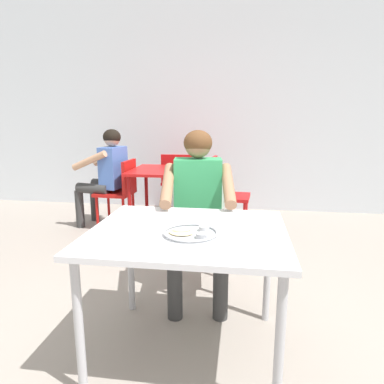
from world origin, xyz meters
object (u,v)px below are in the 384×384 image
object	(u,v)px
table_background_red	(172,177)
table_foreground	(188,243)
thali_tray	(191,233)
chair_foreground	(198,223)
chair_red_right	(223,190)
chair_red_far	(179,179)
diner_foreground	(198,201)
patron_background	(107,169)
chair_red_left	(121,189)

from	to	relation	value
table_background_red	table_foreground	bearing A→B (deg)	-76.11
thali_tray	chair_foreground	bearing A→B (deg)	94.78
chair_red_right	chair_red_far	world-z (taller)	chair_red_right
table_foreground	chair_foreground	bearing A→B (deg)	93.53
thali_tray	table_background_red	distance (m)	2.29
diner_foreground	chair_red_right	size ratio (longest dim) A/B	1.40
diner_foreground	table_background_red	xyz separation A→B (m)	(-0.50, 1.50, -0.10)
chair_foreground	chair_red_far	size ratio (longest dim) A/B	1.01
table_foreground	chair_red_right	bearing A→B (deg)	88.18
thali_tray	patron_background	size ratio (longest dim) A/B	0.24
chair_red_right	thali_tray	bearing A→B (deg)	-91.09
chair_red_left	chair_red_far	world-z (taller)	chair_red_far
diner_foreground	table_background_red	distance (m)	1.58
table_foreground	patron_background	size ratio (longest dim) A/B	0.88
thali_tray	chair_red_far	distance (m)	2.96
diner_foreground	table_background_red	bearing A→B (deg)	108.38
chair_foreground	diner_foreground	distance (m)	0.32
chair_red_right	table_foreground	bearing A→B (deg)	-91.82
table_foreground	thali_tray	distance (m)	0.12
table_foreground	chair_foreground	xyz separation A→B (m)	(-0.05, 0.86, -0.15)
diner_foreground	chair_red_right	xyz separation A→B (m)	(0.10, 1.48, -0.23)
chair_red_right	patron_background	size ratio (longest dim) A/B	0.74
chair_red_right	table_background_red	bearing A→B (deg)	178.07
patron_background	chair_red_right	bearing A→B (deg)	-1.57
chair_foreground	chair_red_far	distance (m)	2.02
table_foreground	thali_tray	size ratio (longest dim) A/B	3.68
table_foreground	chair_red_left	size ratio (longest dim) A/B	1.26
table_foreground	chair_red_left	xyz separation A→B (m)	(-1.14, 2.11, -0.17)
thali_tray	patron_background	xyz separation A→B (m)	(-1.35, 2.24, -0.03)
thali_tray	chair_red_left	bearing A→B (deg)	117.94
diner_foreground	table_background_red	world-z (taller)	diner_foreground
table_foreground	table_background_red	size ratio (longest dim) A/B	1.12
diner_foreground	chair_red_right	world-z (taller)	diner_foreground
chair_red_left	chair_red_far	distance (m)	0.90
diner_foreground	chair_foreground	bearing A→B (deg)	95.82
chair_red_right	chair_red_far	size ratio (longest dim) A/B	1.05
table_foreground	chair_red_right	size ratio (longest dim) A/B	1.18
chair_foreground	chair_red_right	xyz separation A→B (m)	(0.12, 1.26, 0.00)
chair_red_far	diner_foreground	bearing A→B (deg)	-75.98
chair_red_left	chair_red_right	size ratio (longest dim) A/B	0.94
table_foreground	diner_foreground	world-z (taller)	diner_foreground
chair_foreground	table_background_red	xyz separation A→B (m)	(-0.48, 1.28, 0.14)
chair_red_left	patron_background	bearing A→B (deg)	166.10
table_foreground	chair_red_left	world-z (taller)	chair_red_left
diner_foreground	chair_red_far	world-z (taller)	diner_foreground
table_foreground	patron_background	xyz separation A→B (m)	(-1.32, 2.16, 0.05)
chair_foreground	chair_red_right	distance (m)	1.27
diner_foreground	patron_background	size ratio (longest dim) A/B	1.04
thali_tray	chair_red_left	distance (m)	2.50
table_background_red	chair_red_far	xyz separation A→B (m)	(-0.04, 0.67, -0.14)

